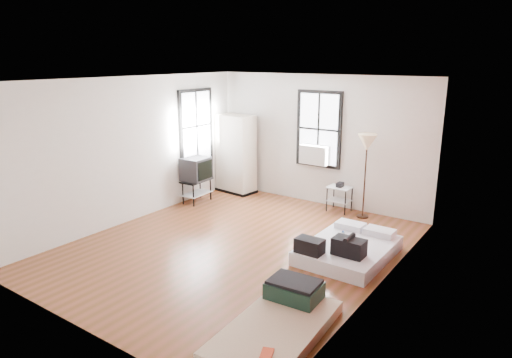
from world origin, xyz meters
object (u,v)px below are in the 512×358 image
Objects in this scene: mattress_main at (348,249)px; side_table at (340,192)px; tv_stand at (196,170)px; mattress_bare at (280,320)px; floor_lamp at (367,147)px; wardrobe at (236,154)px.

side_table is at bearing 118.62° from mattress_main.
mattress_bare is at bearing -39.75° from tv_stand.
mattress_bare is 4.56m from side_table.
mattress_bare is 2.98× the size of side_table.
mattress_main is at bearing -74.80° from floor_lamp.
tv_stand is at bearing -94.02° from wardrobe.
mattress_bare is at bearing -85.33° from mattress_main.
tv_stand is (-3.96, 0.80, 0.58)m from mattress_main.
mattress_main is at bearing -13.93° from tv_stand.
wardrobe is at bearing -178.49° from side_table.
side_table reaches higher than mattress_main.
side_table is 0.37× the size of floor_lamp.
floor_lamp is at bearing 95.98° from mattress_bare.
wardrobe is at bearing 77.00° from tv_stand.
side_table is (2.66, 0.07, -0.50)m from wardrobe.
wardrobe is 2.95× the size of side_table.
wardrobe reaches higher than tv_stand.
wardrobe is 1.19m from tv_stand.
tv_stand is at bearing -161.31° from floor_lamp.
side_table is at bearing 102.75° from mattress_bare.
mattress_bare is at bearing -73.91° from side_table.
mattress_bare is (0.17, -2.34, -0.03)m from mattress_main.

